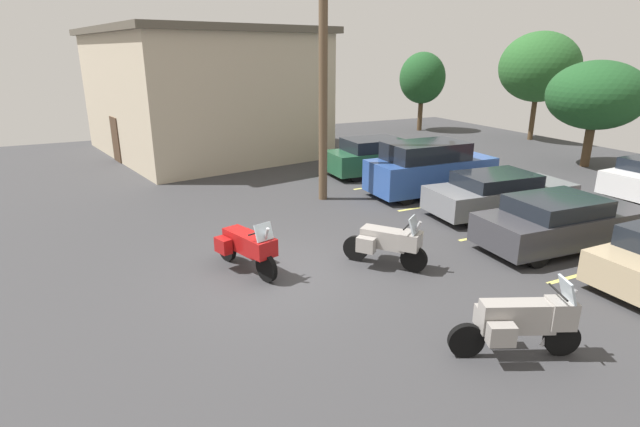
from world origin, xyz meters
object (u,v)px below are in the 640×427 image
(motorcycle_second, at_px, (388,242))
(car_blue, at_px, (429,169))
(utility_pole, at_px, (323,61))
(motorcycle_third, at_px, (522,321))
(car_grey, at_px, (499,193))
(car_green, at_px, (379,157))
(car_charcoal, at_px, (561,222))
(motorcycle_touring, at_px, (247,246))

(motorcycle_second, relative_size, car_blue, 0.38)
(utility_pole, bearing_deg, motorcycle_second, -11.10)
(motorcycle_third, height_order, car_grey, motorcycle_third)
(car_green, relative_size, car_blue, 0.99)
(car_grey, bearing_deg, car_charcoal, -12.43)
(motorcycle_second, bearing_deg, car_blue, 134.29)
(motorcycle_touring, bearing_deg, car_blue, 114.08)
(car_blue, xyz_separation_m, car_charcoal, (5.73, -0.06, -0.25))
(car_green, height_order, car_charcoal, car_green)
(car_grey, relative_size, utility_pole, 0.54)
(motorcycle_second, distance_m, utility_pole, 7.27)
(car_green, relative_size, car_charcoal, 0.96)
(utility_pole, bearing_deg, car_charcoal, 28.52)
(motorcycle_touring, bearing_deg, car_green, 131.01)
(motorcycle_second, distance_m, motorcycle_third, 4.14)
(motorcycle_second, height_order, utility_pole, utility_pole)
(utility_pole, bearing_deg, motorcycle_third, -6.68)
(motorcycle_touring, relative_size, motorcycle_second, 1.26)
(car_blue, bearing_deg, car_charcoal, -0.60)
(motorcycle_third, bearing_deg, car_green, 158.13)
(motorcycle_touring, bearing_deg, car_charcoal, 75.18)
(car_blue, distance_m, car_grey, 2.96)
(motorcycle_third, distance_m, utility_pole, 10.90)
(motorcycle_touring, relative_size, car_grey, 0.45)
(motorcycle_touring, relative_size, car_green, 0.48)
(motorcycle_third, bearing_deg, car_grey, 137.69)
(motorcycle_touring, bearing_deg, utility_pole, 137.60)
(motorcycle_touring, xyz_separation_m, motorcycle_third, (5.34, 3.13, 0.01))
(car_charcoal, bearing_deg, motorcycle_second, -100.66)
(motorcycle_third, distance_m, car_green, 13.34)
(motorcycle_touring, relative_size, car_blue, 0.48)
(motorcycle_second, height_order, car_blue, car_blue)
(motorcycle_second, height_order, car_charcoal, car_charcoal)
(car_green, distance_m, utility_pole, 5.95)
(car_grey, bearing_deg, motorcycle_second, -70.71)
(car_charcoal, relative_size, utility_pole, 0.53)
(motorcycle_touring, xyz_separation_m, utility_pole, (-4.71, 4.30, 4.05))
(motorcycle_third, height_order, car_green, car_green)
(car_blue, height_order, car_grey, car_blue)
(car_green, height_order, car_blue, car_blue)
(motorcycle_second, distance_m, car_charcoal, 4.96)
(car_green, xyz_separation_m, car_blue, (3.43, -0.02, 0.19))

